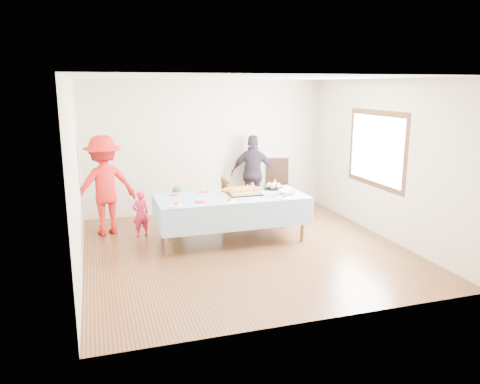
% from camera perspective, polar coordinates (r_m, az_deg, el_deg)
% --- Properties ---
extents(ground, '(5.00, 5.00, 0.00)m').
position_cam_1_polar(ground, '(7.64, 0.60, -6.92)').
color(ground, '#4D2716').
rests_on(ground, ground).
extents(room_walls, '(5.04, 5.04, 2.72)m').
position_cam_1_polar(room_walls, '(7.26, 1.03, 6.41)').
color(room_walls, beige).
rests_on(room_walls, ground).
extents(party_table, '(2.50, 1.10, 0.78)m').
position_cam_1_polar(party_table, '(7.84, -1.05, -0.88)').
color(party_table, '#55391D').
rests_on(party_table, ground).
extents(birthday_cake, '(0.57, 0.44, 0.10)m').
position_cam_1_polar(birthday_cake, '(7.94, 0.51, 0.07)').
color(birthday_cake, black).
rests_on(birthday_cake, party_table).
extents(rolls_tray, '(0.36, 0.36, 0.11)m').
position_cam_1_polar(rolls_tray, '(8.37, 4.07, 0.69)').
color(rolls_tray, black).
rests_on(rolls_tray, party_table).
extents(punch_bowl, '(0.30, 0.30, 0.07)m').
position_cam_1_polar(punch_bowl, '(7.97, 5.85, -0.04)').
color(punch_bowl, silver).
rests_on(punch_bowl, party_table).
extents(party_hat, '(0.10, 0.10, 0.16)m').
position_cam_1_polar(party_hat, '(8.54, 4.27, 1.17)').
color(party_hat, white).
rests_on(party_hat, party_table).
extents(fork_pile, '(0.24, 0.18, 0.07)m').
position_cam_1_polar(fork_pile, '(7.82, 3.72, -0.28)').
color(fork_pile, white).
rests_on(fork_pile, party_table).
extents(plate_red_far_a, '(0.16, 0.16, 0.01)m').
position_cam_1_polar(plate_red_far_a, '(7.95, -8.03, -0.35)').
color(plate_red_far_a, red).
rests_on(plate_red_far_a, party_table).
extents(plate_red_far_b, '(0.19, 0.19, 0.01)m').
position_cam_1_polar(plate_red_far_b, '(8.14, -4.43, 0.05)').
color(plate_red_far_b, red).
rests_on(plate_red_far_b, party_table).
extents(plate_red_far_c, '(0.18, 0.18, 0.01)m').
position_cam_1_polar(plate_red_far_c, '(8.17, -1.73, 0.12)').
color(plate_red_far_c, red).
rests_on(plate_red_far_c, party_table).
extents(plate_red_far_d, '(0.19, 0.19, 0.01)m').
position_cam_1_polar(plate_red_far_d, '(8.36, 1.19, 0.43)').
color(plate_red_far_d, red).
rests_on(plate_red_far_d, party_table).
extents(plate_red_near, '(0.19, 0.19, 0.01)m').
position_cam_1_polar(plate_red_near, '(7.43, -4.92, -1.22)').
color(plate_red_near, red).
rests_on(plate_red_near, party_table).
extents(plate_white_left, '(0.22, 0.22, 0.01)m').
position_cam_1_polar(plate_white_left, '(7.25, -7.80, -1.64)').
color(plate_white_left, white).
rests_on(plate_white_left, party_table).
extents(plate_white_mid, '(0.20, 0.20, 0.01)m').
position_cam_1_polar(plate_white_mid, '(7.42, -1.33, -1.18)').
color(plate_white_mid, white).
rests_on(plate_white_mid, party_table).
extents(plate_white_right, '(0.24, 0.24, 0.01)m').
position_cam_1_polar(plate_white_right, '(7.72, 5.45, -0.68)').
color(plate_white_right, white).
rests_on(plate_white_right, party_table).
extents(dining_chair, '(0.56, 0.56, 1.06)m').
position_cam_1_polar(dining_chair, '(10.05, 4.69, 1.38)').
color(dining_chair, black).
rests_on(dining_chair, ground).
extents(toddler_left, '(0.34, 0.27, 0.82)m').
position_cam_1_polar(toddler_left, '(8.30, -12.02, -2.63)').
color(toddler_left, '#CA1941').
rests_on(toddler_left, ground).
extents(toddler_mid, '(0.42, 0.33, 0.77)m').
position_cam_1_polar(toddler_mid, '(8.76, -7.62, -1.80)').
color(toddler_mid, '#286B23').
rests_on(toddler_mid, ground).
extents(toddler_right, '(0.55, 0.49, 0.96)m').
position_cam_1_polar(toddler_right, '(8.74, -1.95, -1.10)').
color(toddler_right, '#B57E54').
rests_on(toddler_right, ground).
extents(adult_left, '(1.26, 0.91, 1.75)m').
position_cam_1_polar(adult_left, '(8.51, -16.20, 0.76)').
color(adult_left, red).
rests_on(adult_left, ground).
extents(adult_right, '(1.01, 0.70, 1.60)m').
position_cam_1_polar(adult_right, '(9.73, 1.65, 2.28)').
color(adult_right, '#322938').
rests_on(adult_right, ground).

